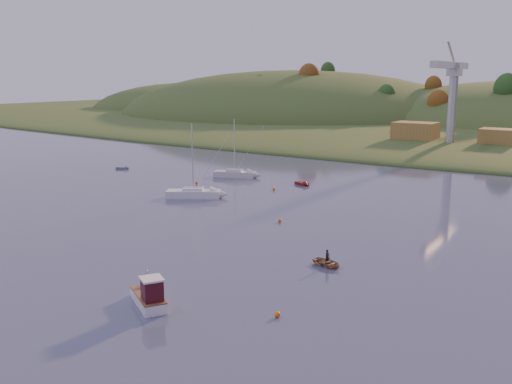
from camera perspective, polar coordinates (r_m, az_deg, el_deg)
The scene contains 20 objects.
ground at distance 53.01m, azimuth -20.42°, elevation -10.59°, with size 500.00×500.00×0.00m, color #3B4060.
shore_slope at distance 198.46m, azimuth 21.54°, elevation 5.13°, with size 640.00×150.00×7.00m, color #324E1F.
hill_left_far at distance 315.84m, azimuth -6.16°, elevation 7.94°, with size 120.00×100.00×32.00m, color #324E1F.
hill_left at distance 263.67m, azimuth 3.65°, elevation 7.29°, with size 170.00×140.00×44.00m, color #324E1F.
hillside_trees at distance 217.99m, azimuth 22.66°, elevation 5.55°, with size 280.00×50.00×32.00m, color #214117, non-canonical shape.
wharf at distance 155.51m, azimuth 20.02°, elevation 4.13°, with size 42.00×16.00×2.40m, color slate.
shed_west at distance 159.56m, azimuth 15.64°, elevation 5.87°, with size 11.00×8.00×4.80m, color olive.
shed_east at distance 155.50m, azimuth 23.15°, elevation 5.09°, with size 9.00×7.00×4.00m, color olive.
dock_crane at distance 151.69m, azimuth 19.00°, elevation 10.10°, with size 3.20×28.00×20.30m.
fishing_boat at distance 50.78m, azimuth -10.86°, elevation -9.99°, with size 6.21×4.82×3.91m.
sailboat_near at distance 92.72m, azimuth -6.29°, elevation -0.09°, with size 8.72×6.65×11.95m.
sailboat_far at distance 111.03m, azimuth -2.15°, elevation 1.88°, with size 8.45×4.91×11.24m.
canoe at distance 59.78m, azimuth 7.13°, elevation -7.04°, with size 2.49×3.49×0.72m, color #927150.
paddler at distance 59.66m, azimuth 7.14°, elevation -6.67°, with size 0.56×0.37×1.53m, color black.
red_tender at distance 102.67m, azimuth 4.82°, elevation 0.78°, with size 3.63×2.54×1.18m.
grey_dinghy at distance 123.75m, azimuth -13.00°, elevation 2.35°, with size 3.11×2.17×1.09m.
buoy_0 at distance 47.49m, azimuth 2.16°, elevation -12.14°, with size 0.50×0.50×0.50m, color orange.
buoy_1 at distance 76.73m, azimuth 2.38°, elevation -2.87°, with size 0.50×0.50×0.50m, color orange.
buoy_2 at distance 104.57m, azimuth -5.96°, elevation 0.95°, with size 0.50×0.50×0.50m, color orange.
buoy_3 at distance 98.25m, azimuth 1.80°, elevation 0.33°, with size 0.50×0.50×0.50m, color orange.
Camera 1 is at (40.43, -28.34, 19.29)m, focal length 40.00 mm.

